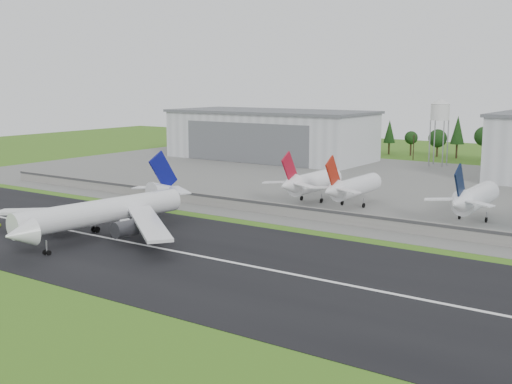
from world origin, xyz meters
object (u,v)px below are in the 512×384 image
Objects in this scene: main_airliner at (100,218)px; parked_jet_red_a at (309,182)px; parked_jet_navy at (472,198)px; parked_jet_red_b at (351,187)px.

parked_jet_red_a is at bearing -96.95° from main_airliner.
parked_jet_red_a is 1.00× the size of parked_jet_navy.
main_airliner reaches higher than parked_jet_navy.
parked_jet_red_b is 1.00× the size of parked_jet_navy.
main_airliner reaches higher than parked_jet_red_a.
main_airliner is at bearing -115.75° from parked_jet_red_b.
parked_jet_red_a is 1.00× the size of parked_jet_red_b.
parked_jet_red_b is (14.03, -0.03, -0.24)m from parked_jet_red_a.
parked_jet_navy is (49.01, 0.00, 0.00)m from parked_jet_red_a.
main_airliner is 69.48m from parked_jet_red_a.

